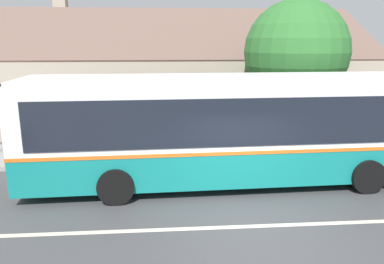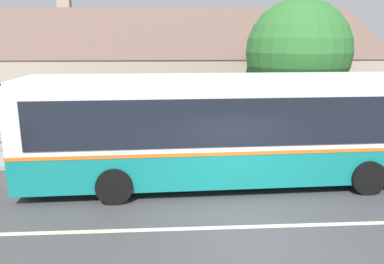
{
  "view_description": "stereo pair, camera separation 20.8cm",
  "coord_description": "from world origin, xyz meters",
  "px_view_note": "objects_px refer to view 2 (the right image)",
  "views": [
    {
      "loc": [
        -2.09,
        -8.02,
        4.3
      ],
      "look_at": [
        -1.12,
        4.08,
        1.36
      ],
      "focal_mm": 35.0,
      "sensor_mm": 36.0,
      "label": 1
    },
    {
      "loc": [
        -1.88,
        -8.03,
        4.3
      ],
      "look_at": [
        -1.12,
        4.08,
        1.36
      ],
      "focal_mm": 35.0,
      "sensor_mm": 36.0,
      "label": 2
    }
  ],
  "objects_px": {
    "transit_bus": "(230,127)",
    "bench_by_building": "(73,146)",
    "street_tree_primary": "(298,52)",
    "bench_down_street": "(174,142)"
  },
  "relations": [
    {
      "from": "transit_bus",
      "to": "bench_by_building",
      "type": "xyz_separation_m",
      "value": [
        -5.35,
        2.43,
        -1.2
      ]
    },
    {
      "from": "bench_by_building",
      "to": "street_tree_primary",
      "type": "height_order",
      "value": "street_tree_primary"
    },
    {
      "from": "transit_bus",
      "to": "bench_down_street",
      "type": "relative_size",
      "value": 7.16
    },
    {
      "from": "bench_down_street",
      "to": "street_tree_primary",
      "type": "relative_size",
      "value": 0.29
    },
    {
      "from": "transit_bus",
      "to": "bench_down_street",
      "type": "distance_m",
      "value": 3.54
    },
    {
      "from": "bench_down_street",
      "to": "transit_bus",
      "type": "bearing_deg",
      "value": -60.04
    },
    {
      "from": "transit_bus",
      "to": "street_tree_primary",
      "type": "relative_size",
      "value": 2.08
    },
    {
      "from": "street_tree_primary",
      "to": "bench_down_street",
      "type": "bearing_deg",
      "value": -165.6
    },
    {
      "from": "bench_by_building",
      "to": "street_tree_primary",
      "type": "xyz_separation_m",
      "value": [
        8.74,
        1.75,
        3.3
      ]
    },
    {
      "from": "transit_bus",
      "to": "bench_by_building",
      "type": "bearing_deg",
      "value": 155.58
    }
  ]
}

